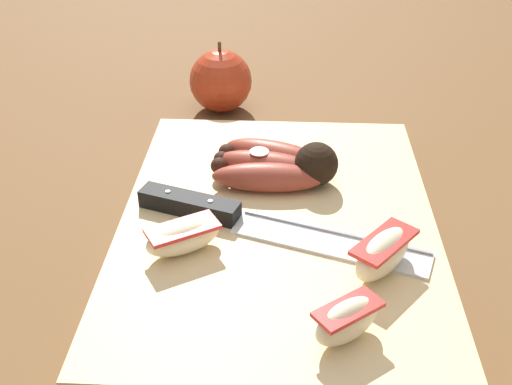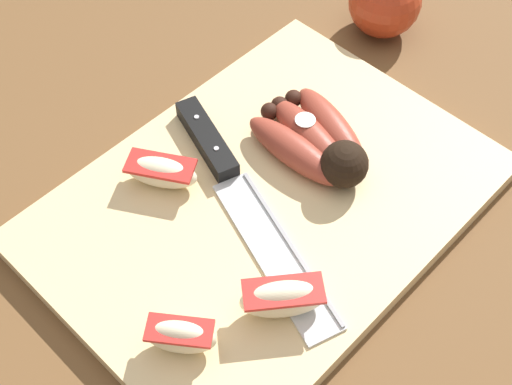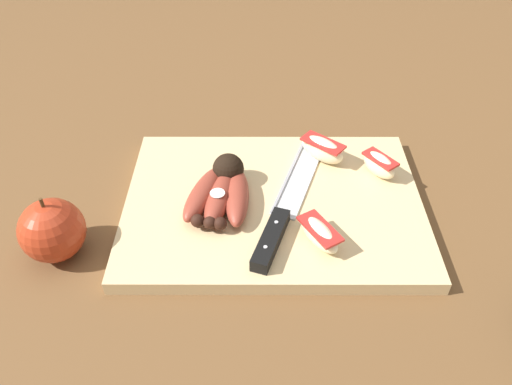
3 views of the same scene
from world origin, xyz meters
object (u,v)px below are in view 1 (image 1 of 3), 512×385
object	(u,v)px
apple_wedge_middle	(183,237)
whole_apple	(221,81)
apple_wedge_near	(383,253)
apple_wedge_far	(347,320)
chefs_knife	(236,217)
banana_bunch	(278,165)

from	to	relation	value
apple_wedge_middle	whole_apple	size ratio (longest dim) A/B	0.77
apple_wedge_near	apple_wedge_far	size ratio (longest dim) A/B	1.22
apple_wedge_far	whole_apple	distance (m)	0.45
chefs_knife	apple_wedge_far	size ratio (longest dim) A/B	4.68
apple_wedge_middle	apple_wedge_far	world-z (taller)	apple_wedge_far
apple_wedge_middle	banana_bunch	bearing A→B (deg)	-32.24
apple_wedge_near	apple_wedge_far	world-z (taller)	apple_wedge_near
banana_bunch	whole_apple	bearing A→B (deg)	20.98
apple_wedge_near	apple_wedge_far	bearing A→B (deg)	155.91
banana_bunch	apple_wedge_middle	world-z (taller)	banana_bunch
whole_apple	chefs_knife	bearing A→B (deg)	-171.67
chefs_knife	whole_apple	distance (m)	0.29
apple_wedge_far	whole_apple	size ratio (longest dim) A/B	0.63
apple_wedge_near	apple_wedge_middle	bearing A→B (deg)	83.37
whole_apple	apple_wedge_middle	bearing A→B (deg)	179.90
chefs_knife	apple_wedge_near	bearing A→B (deg)	-117.01
chefs_knife	apple_wedge_middle	world-z (taller)	apple_wedge_middle
apple_wedge_near	apple_wedge_middle	distance (m)	0.17
apple_wedge_middle	apple_wedge_far	bearing A→B (deg)	-126.14
chefs_knife	banana_bunch	bearing A→B (deg)	-24.58
chefs_knife	apple_wedge_near	world-z (taller)	apple_wedge_near
banana_bunch	apple_wedge_middle	distance (m)	0.15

